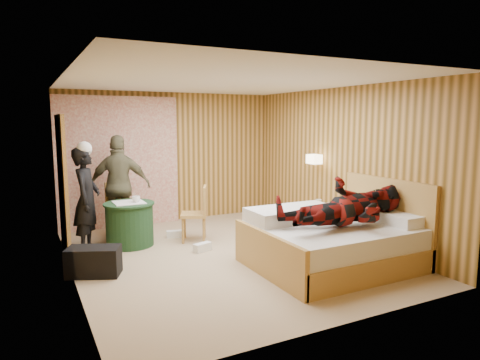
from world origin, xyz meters
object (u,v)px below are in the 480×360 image
nightstand (323,221)px  man_at_table (120,186)px  round_table (130,224)px  chair_far (120,205)px  woman_standing (87,200)px  duffel_bag (94,261)px  bed (333,241)px  wall_lamp (314,159)px  man_on_bed (348,195)px  chair_near (199,209)px

nightstand → man_at_table: man_at_table is taller
round_table → nightstand: bearing=-18.4°
chair_far → woman_standing: 0.93m
chair_far → duffel_bag: chair_far is taller
bed → nightstand: (0.76, 1.20, -0.05)m
man_at_table → wall_lamp: bearing=174.3°
wall_lamp → woman_standing: bearing=170.0°
nightstand → man_on_bed: bearing=-117.1°
duffel_bag → woman_standing: size_ratio=0.41×
duffel_bag → chair_near: bearing=50.0°
nightstand → chair_far: chair_far is taller
wall_lamp → round_table: 3.27m
bed → woman_standing: size_ratio=1.34×
duffel_bag → man_at_table: bearing=92.0°
bed → chair_far: 3.63m
wall_lamp → round_table: (-3.06, 0.67, -0.95)m
chair_far → duffel_bag: size_ratio=1.43×
bed → woman_standing: bearing=142.9°
chair_near → woman_standing: 1.73m
bed → chair_far: bearing=128.7°
round_table → chair_far: (-0.01, 0.63, 0.19)m
round_table → duffel_bag: bearing=-122.4°
chair_far → man_at_table: man_at_table is taller
wall_lamp → chair_far: wall_lamp is taller
duffel_bag → man_on_bed: 3.37m
bed → woman_standing: (-2.88, 2.18, 0.46)m
bed → man_on_bed: man_on_bed is taller
wall_lamp → chair_far: bearing=157.1°
nightstand → man_on_bed: size_ratio=0.31×
round_table → chair_near: size_ratio=0.87×
wall_lamp → round_table: wall_lamp is taller
man_at_table → man_on_bed: man_on_bed is taller
nightstand → man_on_bed: 1.76m
man_on_bed → chair_far: bearing=126.9°
duffel_bag → wall_lamp: bearing=30.8°
woman_standing → man_on_bed: 3.78m
wall_lamp → round_table: size_ratio=0.33×
bed → nightstand: bearing=57.6°
man_on_bed → man_at_table: bearing=126.5°
nightstand → woman_standing: bearing=164.9°
duffel_bag → man_on_bed: size_ratio=0.37×
bed → round_table: bed is taller
chair_far → man_on_bed: man_on_bed is taller
nightstand → duffel_bag: nightstand is taller
bed → man_on_bed: size_ratio=1.19×
nightstand → chair_far: bearing=151.7°
wall_lamp → duffel_bag: bearing=-173.1°
nightstand → chair_far: size_ratio=0.60×
chair_far → woman_standing: (-0.61, -0.65, 0.25)m
bed → round_table: 3.15m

